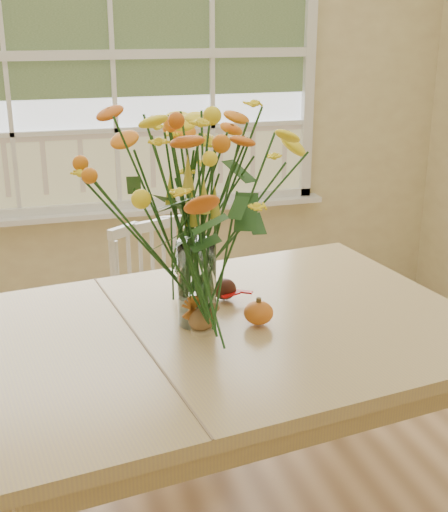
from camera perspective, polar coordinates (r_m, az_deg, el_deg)
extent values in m
cube|color=#D2BE86|center=(3.88, -9.21, 13.32)|extent=(4.00, 0.02, 2.70)
cube|color=silver|center=(3.85, -9.34, 16.26)|extent=(2.20, 0.00, 1.60)
cube|color=white|center=(3.93, -8.56, 3.62)|extent=(2.42, 0.12, 0.03)
cube|color=#D4B66F|center=(2.16, 0.15, -6.20)|extent=(1.69, 1.31, 0.04)
cube|color=#D4B66F|center=(2.19, 0.15, -7.86)|extent=(1.55, 1.17, 0.10)
cylinder|color=#D4B66F|center=(3.00, 8.57, -7.52)|extent=(0.07, 0.07, 0.79)
cube|color=white|center=(2.97, -4.19, -6.98)|extent=(0.53, 0.51, 0.05)
cube|color=white|center=(3.00, -5.92, -1.79)|extent=(0.41, 0.18, 0.47)
cylinder|color=white|center=(2.89, -5.25, -12.86)|extent=(0.03, 0.03, 0.41)
cylinder|color=white|center=(3.12, -8.14, -10.37)|extent=(0.03, 0.03, 0.41)
cylinder|color=white|center=(3.04, 0.08, -11.02)|extent=(0.03, 0.03, 0.41)
cylinder|color=white|center=(3.26, -3.08, -8.82)|extent=(0.03, 0.03, 0.41)
cylinder|color=white|center=(2.11, -2.29, -2.25)|extent=(0.12, 0.12, 0.27)
ellipsoid|color=orange|center=(2.13, 2.89, -4.84)|extent=(0.09, 0.09, 0.07)
cylinder|color=#CCB78C|center=(2.09, -1.82, -6.23)|extent=(0.07, 0.07, 0.01)
ellipsoid|color=brown|center=(2.08, -1.83, -5.24)|extent=(0.10, 0.08, 0.07)
ellipsoid|color=#38160F|center=(2.31, 0.05, -2.86)|extent=(0.08, 0.08, 0.07)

